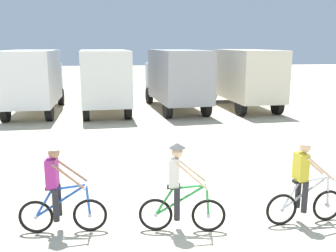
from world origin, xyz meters
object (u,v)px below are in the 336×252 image
at_px(cyclist_orange_shirt, 59,192).
at_px(cyclist_near_camera, 304,185).
at_px(box_truck_white_box, 105,78).
at_px(box_truck_cream_rv, 244,76).
at_px(cyclist_cowboy_hat, 179,191).
at_px(box_truck_grey_hauler, 176,77).
at_px(box_truck_avon_van, 34,78).

xyz_separation_m(cyclist_orange_shirt, cyclist_near_camera, (4.93, -0.15, 0.00)).
relative_size(box_truck_white_box, cyclist_orange_shirt, 3.80).
relative_size(box_truck_cream_rv, cyclist_cowboy_hat, 3.80).
distance_m(box_truck_grey_hauler, cyclist_orange_shirt, 14.66).
height_order(box_truck_avon_van, cyclist_near_camera, box_truck_avon_van).
distance_m(box_truck_avon_van, box_truck_cream_rv, 11.61).
bearing_deg(cyclist_orange_shirt, box_truck_avon_van, 104.16).
xyz_separation_m(box_truck_cream_rv, cyclist_orange_shirt, (-8.11, -14.17, -1.03)).
height_order(box_truck_avon_van, box_truck_grey_hauler, same).
bearing_deg(box_truck_white_box, box_truck_avon_van, 179.15).
xyz_separation_m(cyclist_cowboy_hat, cyclist_near_camera, (2.59, 0.06, 0.00)).
bearing_deg(cyclist_orange_shirt, box_truck_grey_hauler, 73.45).
distance_m(cyclist_cowboy_hat, cyclist_near_camera, 2.59).
xyz_separation_m(box_truck_white_box, box_truck_cream_rv, (7.88, 0.39, 0.00)).
height_order(box_truck_avon_van, box_truck_white_box, same).
bearing_deg(cyclist_orange_shirt, cyclist_cowboy_hat, -5.23).
height_order(box_truck_avon_van, box_truck_cream_rv, same).
distance_m(box_truck_grey_hauler, box_truck_cream_rv, 3.95).
height_order(box_truck_grey_hauler, box_truck_cream_rv, same).
distance_m(box_truck_grey_hauler, cyclist_cowboy_hat, 14.38).
relative_size(box_truck_avon_van, cyclist_near_camera, 3.77).
relative_size(box_truck_cream_rv, cyclist_orange_shirt, 3.80).
height_order(box_truck_grey_hauler, cyclist_cowboy_hat, box_truck_grey_hauler).
distance_m(box_truck_white_box, cyclist_orange_shirt, 13.81).
relative_size(box_truck_avon_van, box_truck_white_box, 0.99).
bearing_deg(box_truck_avon_van, box_truck_cream_rv, 1.67).
bearing_deg(box_truck_grey_hauler, box_truck_avon_van, -178.60).
xyz_separation_m(box_truck_cream_rv, cyclist_cowboy_hat, (-5.77, -14.38, -1.03)).
relative_size(box_truck_white_box, cyclist_cowboy_hat, 3.80).
bearing_deg(cyclist_near_camera, box_truck_grey_hauler, 93.09).
bearing_deg(cyclist_orange_shirt, cyclist_near_camera, -1.79).
distance_m(box_truck_avon_van, cyclist_cowboy_hat, 15.24).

